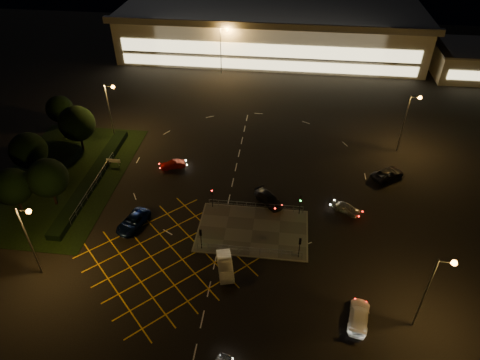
# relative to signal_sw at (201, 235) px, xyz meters

# --- Properties ---
(ground) EXTENTS (180.00, 180.00, 0.00)m
(ground) POSITION_rel_signal_sw_xyz_m (4.00, 5.99, -2.37)
(ground) COLOR black
(ground) RESTS_ON ground
(pedestrian_island) EXTENTS (14.00, 9.00, 0.12)m
(pedestrian_island) POSITION_rel_signal_sw_xyz_m (6.00, 3.99, -2.31)
(pedestrian_island) COLOR #4C4944
(pedestrian_island) RESTS_ON ground
(grass_verge) EXTENTS (18.00, 30.00, 0.08)m
(grass_verge) POSITION_rel_signal_sw_xyz_m (-24.00, 11.99, -2.33)
(grass_verge) COLOR black
(grass_verge) RESTS_ON ground
(hedge) EXTENTS (2.00, 26.00, 1.00)m
(hedge) POSITION_rel_signal_sw_xyz_m (-19.00, 11.99, -1.87)
(hedge) COLOR black
(hedge) RESTS_ON ground
(supermarket) EXTENTS (72.00, 26.50, 10.50)m
(supermarket) POSITION_rel_signal_sw_xyz_m (4.00, 67.95, 2.95)
(supermarket) COLOR beige
(supermarket) RESTS_ON ground
(retail_unit_a) EXTENTS (18.80, 14.80, 6.35)m
(retail_unit_a) POSITION_rel_signal_sw_xyz_m (50.00, 59.97, 0.85)
(retail_unit_a) COLOR beige
(retail_unit_a) RESTS_ON ground
(streetlight_sw) EXTENTS (1.78, 0.56, 10.03)m
(streetlight_sw) POSITION_rel_signal_sw_xyz_m (-17.56, -6.01, 4.20)
(streetlight_sw) COLOR slate
(streetlight_sw) RESTS_ON ground
(streetlight_se) EXTENTS (1.78, 0.56, 10.03)m
(streetlight_se) POSITION_rel_signal_sw_xyz_m (24.44, -8.01, 4.20)
(streetlight_se) COLOR slate
(streetlight_se) RESTS_ON ground
(streetlight_nw) EXTENTS (1.78, 0.56, 10.03)m
(streetlight_nw) POSITION_rel_signal_sw_xyz_m (-19.56, 23.99, 4.20)
(streetlight_nw) COLOR slate
(streetlight_nw) RESTS_ON ground
(streetlight_ne) EXTENTS (1.78, 0.56, 10.03)m
(streetlight_ne) POSITION_rel_signal_sw_xyz_m (28.44, 25.99, 4.20)
(streetlight_ne) COLOR slate
(streetlight_ne) RESTS_ON ground
(streetlight_far_left) EXTENTS (1.78, 0.56, 10.03)m
(streetlight_far_left) POSITION_rel_signal_sw_xyz_m (-5.56, 53.99, 4.20)
(streetlight_far_left) COLOR slate
(streetlight_far_left) RESTS_ON ground
(streetlight_far_right) EXTENTS (1.78, 0.56, 10.03)m
(streetlight_far_right) POSITION_rel_signal_sw_xyz_m (34.44, 55.99, 4.20)
(streetlight_far_right) COLOR slate
(streetlight_far_right) RESTS_ON ground
(signal_sw) EXTENTS (0.28, 0.30, 3.15)m
(signal_sw) POSITION_rel_signal_sw_xyz_m (0.00, 0.00, 0.00)
(signal_sw) COLOR black
(signal_sw) RESTS_ON pedestrian_island
(signal_se) EXTENTS (0.28, 0.30, 3.15)m
(signal_se) POSITION_rel_signal_sw_xyz_m (12.00, 0.00, 0.00)
(signal_se) COLOR black
(signal_se) RESTS_ON pedestrian_island
(signal_nw) EXTENTS (0.28, 0.30, 3.15)m
(signal_nw) POSITION_rel_signal_sw_xyz_m (0.00, 7.99, 0.00)
(signal_nw) COLOR black
(signal_nw) RESTS_ON pedestrian_island
(signal_ne) EXTENTS (0.28, 0.30, 3.15)m
(signal_ne) POSITION_rel_signal_sw_xyz_m (12.00, 7.99, 0.00)
(signal_ne) COLOR black
(signal_ne) RESTS_ON pedestrian_island
(tree_a) EXTENTS (5.04, 5.04, 6.86)m
(tree_a) POSITION_rel_signal_sw_xyz_m (-26.00, 3.99, 1.97)
(tree_a) COLOR black
(tree_a) RESTS_ON ground
(tree_b) EXTENTS (5.40, 5.40, 7.35)m
(tree_b) POSITION_rel_signal_sw_xyz_m (-28.00, 11.99, 2.28)
(tree_b) COLOR black
(tree_b) RESTS_ON ground
(tree_c) EXTENTS (5.76, 5.76, 7.84)m
(tree_c) POSITION_rel_signal_sw_xyz_m (-24.00, 19.99, 2.59)
(tree_c) COLOR black
(tree_c) RESTS_ON ground
(tree_d) EXTENTS (4.68, 4.68, 6.37)m
(tree_d) POSITION_rel_signal_sw_xyz_m (-30.00, 25.99, 1.65)
(tree_d) COLOR black
(tree_d) RESTS_ON ground
(tree_e) EXTENTS (5.40, 5.40, 7.35)m
(tree_e) POSITION_rel_signal_sw_xyz_m (-22.00, 5.99, 2.28)
(tree_e) COLOR black
(tree_e) RESTS_ON ground
(car_queue_white) EXTENTS (2.88, 5.05, 1.58)m
(car_queue_white) POSITION_rel_signal_sw_xyz_m (3.41, -3.01, -1.58)
(car_queue_white) COLOR silver
(car_queue_white) RESTS_ON ground
(car_left_blue) EXTENTS (3.91, 5.89, 1.50)m
(car_left_blue) POSITION_rel_signal_sw_xyz_m (-9.77, 3.05, -1.62)
(car_left_blue) COLOR #0B1944
(car_left_blue) RESTS_ON ground
(car_far_dkgrey) EXTENTS (4.82, 5.01, 1.44)m
(car_far_dkgrey) POSITION_rel_signal_sw_xyz_m (7.71, 9.95, -1.65)
(car_far_dkgrey) COLOR black
(car_far_dkgrey) RESTS_ON ground
(car_right_silver) EXTENTS (4.16, 3.27, 1.33)m
(car_right_silver) POSITION_rel_signal_sw_xyz_m (18.39, 9.30, -1.70)
(car_right_silver) COLOR silver
(car_right_silver) RESTS_ON ground
(car_circ_red) EXTENTS (3.92, 2.52, 1.22)m
(car_circ_red) POSITION_rel_signal_sw_xyz_m (-7.79, 16.62, -1.76)
(car_circ_red) COLOR maroon
(car_circ_red) RESTS_ON ground
(car_east_grey) EXTENTS (5.75, 5.15, 1.48)m
(car_east_grey) POSITION_rel_signal_sw_xyz_m (25.20, 17.96, -1.63)
(car_east_grey) COLOR black
(car_east_grey) RESTS_ON ground
(car_approach_white) EXTENTS (2.94, 5.29, 1.45)m
(car_approach_white) POSITION_rel_signal_sw_xyz_m (18.38, -8.15, -1.64)
(car_approach_white) COLOR white
(car_approach_white) RESTS_ON ground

